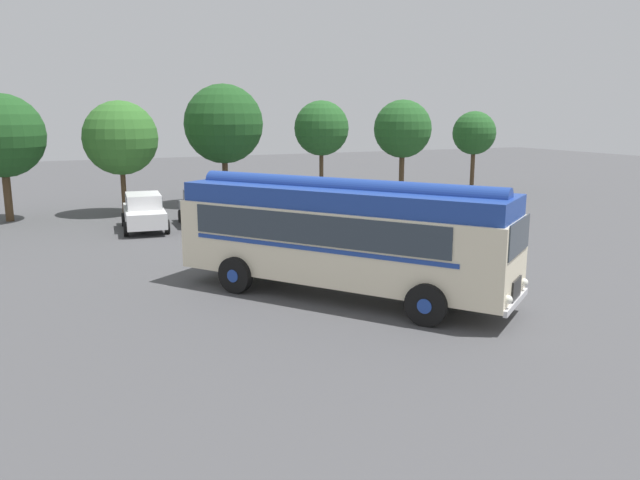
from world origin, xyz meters
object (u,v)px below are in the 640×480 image
(vintage_bus, at_px, (342,233))
(car_mid_right, at_px, (258,202))
(car_near_left, at_px, (144,212))
(car_mid_left, at_px, (204,208))

(vintage_bus, distance_m, car_mid_right, 14.19)
(vintage_bus, distance_m, car_near_left, 13.74)
(vintage_bus, bearing_deg, car_mid_right, 80.65)
(car_mid_left, height_order, car_mid_right, same)
(car_near_left, bearing_deg, vintage_bus, -75.29)
(vintage_bus, height_order, car_mid_left, vintage_bus)
(car_mid_right, bearing_deg, car_mid_left, -163.78)
(vintage_bus, xyz_separation_m, car_mid_left, (-0.74, 13.08, -1.05))
(vintage_bus, bearing_deg, car_near_left, 104.71)
(car_mid_left, bearing_deg, car_mid_right, 16.22)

